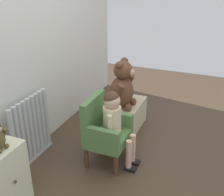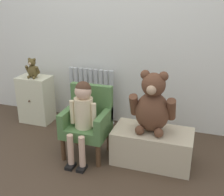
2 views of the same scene
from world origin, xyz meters
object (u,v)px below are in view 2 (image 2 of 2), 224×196
child_armchair (88,120)px  small_teddy_bear (33,69)px  child_figure (83,110)px  radiator (91,96)px  small_dresser (36,99)px  large_teddy_bear (152,105)px  low_bench (152,146)px

child_armchair → small_teddy_bear: (-0.85, 0.44, 0.31)m
child_armchair → child_figure: size_ratio=0.88×
radiator → child_figure: size_ratio=0.87×
child_figure → small_dresser: bearing=146.3°
large_teddy_bear → radiator: bearing=143.2°
child_figure → large_teddy_bear: 0.62m
small_dresser → child_armchair: 0.99m
child_armchair → low_bench: child_armchair is taller
child_figure → large_teddy_bear: size_ratio=1.37×
radiator → low_bench: radiator is taller
small_dresser → low_bench: bearing=-16.3°
large_teddy_bear → small_teddy_bear: (-1.45, 0.40, 0.10)m
child_armchair → child_figure: bearing=-90.0°
radiator → small_teddy_bear: small_teddy_bear is taller
low_bench → radiator: bearing=143.6°
radiator → low_bench: (0.85, -0.63, -0.17)m
low_bench → large_teddy_bear: bearing=169.0°
radiator → small_dresser: 0.66m
radiator → large_teddy_bear: (0.83, -0.62, 0.23)m
small_dresser → child_figure: child_figure is taller
child_figure → radiator: bearing=107.0°
child_armchair → large_teddy_bear: (0.60, 0.04, 0.21)m
radiator → low_bench: 1.07m
child_armchair → low_bench: 0.64m
child_armchair → small_teddy_bear: size_ratio=2.92×
small_dresser → child_figure: bearing=-33.7°
child_armchair → small_teddy_bear: 1.01m
child_figure → low_bench: (0.61, 0.15, -0.34)m
radiator → large_teddy_bear: size_ratio=1.19×
small_dresser → child_armchair: (0.87, -0.47, 0.07)m
radiator → child_figure: child_figure is taller
radiator → large_teddy_bear: 1.07m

